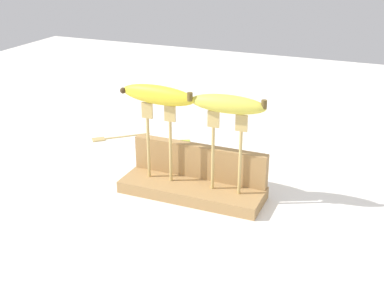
# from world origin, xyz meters

# --- Properties ---
(ground_plane) EXTENTS (3.00, 3.00, 0.00)m
(ground_plane) POSITION_xyz_m (0.00, 0.00, 0.00)
(ground_plane) COLOR silver
(wooden_board) EXTENTS (0.33, 0.11, 0.03)m
(wooden_board) POSITION_xyz_m (0.00, 0.00, 0.01)
(wooden_board) COLOR #A87F4C
(wooden_board) RESTS_ON ground
(board_backstop) EXTENTS (0.32, 0.02, 0.08)m
(board_backstop) POSITION_xyz_m (0.00, 0.04, 0.07)
(board_backstop) COLOR #A87F4C
(board_backstop) RESTS_ON wooden_board
(fork_stand_left) EXTENTS (0.08, 0.01, 0.18)m
(fork_stand_left) POSITION_xyz_m (-0.08, -0.00, 0.14)
(fork_stand_left) COLOR tan
(fork_stand_left) RESTS_ON wooden_board
(fork_stand_right) EXTENTS (0.09, 0.01, 0.18)m
(fork_stand_right) POSITION_xyz_m (0.08, -0.00, 0.14)
(fork_stand_right) COLOR tan
(fork_stand_right) RESTS_ON wooden_board
(banana_raised_left) EXTENTS (0.19, 0.05, 0.04)m
(banana_raised_left) POSITION_xyz_m (-0.08, -0.00, 0.23)
(banana_raised_left) COLOR yellow
(banana_raised_left) RESTS_ON fork_stand_left
(banana_raised_right) EXTENTS (0.17, 0.04, 0.04)m
(banana_raised_right) POSITION_xyz_m (0.08, -0.00, 0.23)
(banana_raised_right) COLOR #DBD147
(banana_raised_right) RESTS_ON fork_stand_right
(fork_fallen_near) EXTENTS (0.14, 0.13, 0.01)m
(fork_fallen_near) POSITION_xyz_m (-0.35, 0.24, 0.00)
(fork_fallen_near) COLOR tan
(fork_fallen_near) RESTS_ON ground
(banana_chunk_near) EXTENTS (0.05, 0.05, 0.04)m
(banana_chunk_near) POSITION_xyz_m (-0.12, 0.22, 0.02)
(banana_chunk_near) COLOR #B2C138
(banana_chunk_near) RESTS_ON ground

